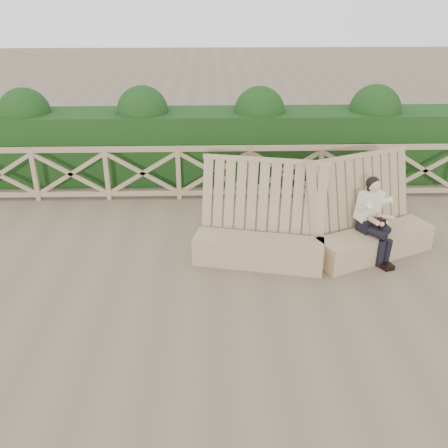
{
  "coord_description": "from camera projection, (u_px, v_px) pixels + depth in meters",
  "views": [
    {
      "loc": [
        -0.06,
        -5.96,
        3.99
      ],
      "look_at": [
        0.12,
        0.4,
        0.9
      ],
      "focal_mm": 40.0,
      "sensor_mm": 36.0,
      "label": 1
    }
  ],
  "objects": [
    {
      "name": "woman",
      "position": [
        373.0,
        216.0,
        7.77
      ],
      "size": [
        0.58,
        0.84,
        1.33
      ],
      "rotation": [
        0.0,
        0.0,
        0.5
      ],
      "color": "black",
      "rests_on": "ground"
    },
    {
      "name": "hedge",
      "position": [
        213.0,
        145.0,
        11.0
      ],
      "size": [
        12.0,
        1.2,
        1.5
      ],
      "primitive_type": "cube",
      "color": "black",
      "rests_on": "ground"
    },
    {
      "name": "ground",
      "position": [
        217.0,
        293.0,
        7.1
      ],
      "size": [
        60.0,
        60.0,
        0.0
      ],
      "primitive_type": "plane",
      "color": "brown",
      "rests_on": "ground"
    },
    {
      "name": "guardrail",
      "position": [
        214.0,
        172.0,
        10.01
      ],
      "size": [
        10.1,
        0.09,
        1.1
      ],
      "color": "#977D58",
      "rests_on": "ground"
    },
    {
      "name": "bench",
      "position": [
        316.0,
        235.0,
        7.88
      ],
      "size": [
        3.93,
        1.51,
        1.56
      ],
      "rotation": [
        0.0,
        0.0,
        0.11
      ],
      "color": "#856A4C",
      "rests_on": "ground"
    }
  ]
}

